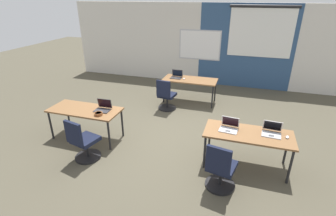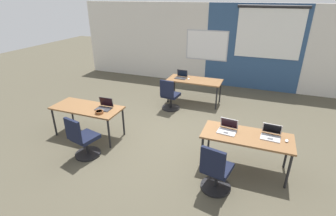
# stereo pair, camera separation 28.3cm
# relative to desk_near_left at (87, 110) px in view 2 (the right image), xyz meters

# --- Properties ---
(ground_plane) EXTENTS (24.00, 24.00, 0.00)m
(ground_plane) POSITION_rel_desk_near_left_xyz_m (1.75, 0.60, -0.66)
(ground_plane) COLOR #4C4738
(back_wall_assembly) EXTENTS (10.00, 0.27, 2.80)m
(back_wall_assembly) POSITION_rel_desk_near_left_xyz_m (1.80, 4.80, 0.75)
(back_wall_assembly) COLOR silver
(back_wall_assembly) RESTS_ON ground
(desk_near_left) EXTENTS (1.60, 0.70, 0.72)m
(desk_near_left) POSITION_rel_desk_near_left_xyz_m (0.00, 0.00, 0.00)
(desk_near_left) COLOR brown
(desk_near_left) RESTS_ON ground
(desk_near_right) EXTENTS (1.60, 0.70, 0.72)m
(desk_near_right) POSITION_rel_desk_near_left_xyz_m (3.50, 0.00, 0.00)
(desk_near_right) COLOR brown
(desk_near_right) RESTS_ON ground
(desk_far_center) EXTENTS (1.60, 0.70, 0.72)m
(desk_far_center) POSITION_rel_desk_near_left_xyz_m (1.75, 2.80, 0.00)
(desk_far_center) COLOR brown
(desk_far_center) RESTS_ON ground
(laptop_far_left) EXTENTS (0.34, 0.28, 0.24)m
(laptop_far_left) POSITION_rel_desk_near_left_xyz_m (1.32, 2.82, 0.11)
(laptop_far_left) COLOR #333338
(laptop_far_left) RESTS_ON desk_far_center
(mouse_far_left) EXTENTS (0.06, 0.10, 0.03)m
(mouse_far_left) POSITION_rel_desk_near_left_xyz_m (1.58, 2.76, 0.08)
(mouse_far_left) COLOR silver
(mouse_far_left) RESTS_ON desk_far_center
(chair_far_left) EXTENTS (0.52, 0.56, 0.92)m
(chair_far_left) POSITION_rel_desk_near_left_xyz_m (1.25, 2.02, -0.28)
(chair_far_left) COLOR black
(chair_far_left) RESTS_ON ground
(laptop_near_right_inner) EXTENTS (0.36, 0.33, 0.23)m
(laptop_near_right_inner) POSITION_rel_desk_near_left_xyz_m (3.14, 0.03, 0.11)
(laptop_near_right_inner) COLOR silver
(laptop_near_right_inner) RESTS_ON desk_near_right
(chair_near_right_inner) EXTENTS (0.52, 0.57, 0.92)m
(chair_near_right_inner) POSITION_rel_desk_near_left_xyz_m (3.11, -0.80, -0.28)
(chair_near_right_inner) COLOR black
(chair_near_right_inner) RESTS_ON ground
(laptop_near_right_end) EXTENTS (0.35, 0.33, 0.23)m
(laptop_near_right_end) POSITION_rel_desk_near_left_xyz_m (3.90, 0.09, 0.11)
(laptop_near_right_end) COLOR #B7B7BC
(laptop_near_right_end) RESTS_ON desk_near_right
(mouse_near_right_end) EXTENTS (0.07, 0.11, 0.03)m
(mouse_near_right_end) POSITION_rel_desk_near_left_xyz_m (4.16, 0.03, 0.08)
(mouse_near_right_end) COLOR silver
(mouse_near_right_end) RESTS_ON desk_near_right
(laptop_near_left_inner) EXTENTS (0.34, 0.29, 0.24)m
(laptop_near_left_inner) POSITION_rel_desk_near_left_xyz_m (0.42, 0.08, 0.11)
(laptop_near_left_inner) COLOR #333338
(laptop_near_left_inner) RESTS_ON desk_near_left
(chair_near_left_inner) EXTENTS (0.53, 0.58, 0.92)m
(chair_near_left_inner) POSITION_rel_desk_near_left_xyz_m (0.44, -0.77, -0.28)
(chair_near_left_inner) COLOR black
(chair_near_left_inner) RESTS_ON ground
(snack_bowl) EXTENTS (0.18, 0.18, 0.06)m
(snack_bowl) POSITION_rel_desk_near_left_xyz_m (0.46, -0.18, 0.10)
(snack_bowl) COLOR brown
(snack_bowl) RESTS_ON desk_near_left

